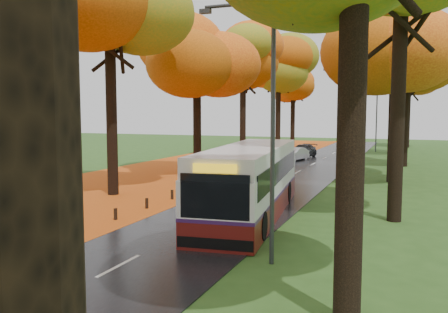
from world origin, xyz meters
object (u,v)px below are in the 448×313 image
Objects in this scene: car_dark at (302,151)px; streetlamp_mid at (352,111)px; bus at (250,180)px; car_silver at (294,154)px; streetlamp_far at (374,111)px; car_white at (267,163)px; streetlamp_near at (265,110)px.

streetlamp_mid is at bearing -52.82° from car_dark.
streetlamp_mid reaches higher than bus.
bus reaches higher than car_silver.
streetlamp_far is 1.84× the size of car_white.
streetlamp_near and streetlamp_mid have the same top height.
car_dark is at bearing 117.60° from streetlamp_mid.
car_silver is at bearing 89.49° from car_white.
car_dark is at bearing 104.47° from car_silver.
streetlamp_near is 1.84× the size of car_white.
car_silver is 0.84× the size of car_dark.
streetlamp_mid reaches higher than car_white.
streetlamp_mid is 22.00m from streetlamp_far.
streetlamp_near is at bearing -90.00° from streetlamp_mid.
car_silver is at bearing -114.30° from streetlamp_far.
streetlamp_far is 2.13× the size of car_silver.
streetlamp_mid is at bearing -90.00° from streetlamp_far.
streetlamp_far is at bearing 90.00° from streetlamp_mid.
streetlamp_mid is 0.67× the size of bus.
car_white is 0.97× the size of car_dark.
streetlamp_far is at bearing 74.34° from car_white.
streetlamp_mid reaches higher than car_silver.
car_white is at bearing -170.53° from streetlamp_mid.
streetlamp_far is 1.78× the size of car_dark.
streetlamp_far is 24.15m from car_white.
car_silver is at bearing 91.65° from bus.
car_white reaches higher than car_dark.
streetlamp_far reaches higher than car_dark.
car_white is (-6.14, -1.02, -3.93)m from streetlamp_mid.
car_silver is at bearing 101.51° from streetlamp_near.
car_dark is (-0.01, 12.79, -0.09)m from car_white.
streetlamp_near is 1.00× the size of streetlamp_mid.
streetlamp_mid is 7.36m from car_white.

